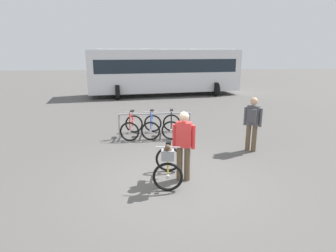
# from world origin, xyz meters

# --- Properties ---
(ground_plane) EXTENTS (80.00, 80.00, 0.00)m
(ground_plane) POSITION_xyz_m (0.00, 0.00, 0.00)
(ground_plane) COLOR #514F4C
(bike_rack_rail) EXTENTS (2.51, 0.10, 0.88)m
(bike_rack_rail) POSITION_xyz_m (-0.35, 3.56, 0.64)
(bike_rack_rail) COLOR #99999E
(bike_rack_rail) RESTS_ON ground
(racked_bike_red) EXTENTS (0.79, 1.17, 0.97)m
(racked_bike_red) POSITION_xyz_m (-1.16, 3.72, 0.37)
(racked_bike_red) COLOR black
(racked_bike_red) RESTS_ON ground
(racked_bike_blue) EXTENTS (0.78, 1.18, 0.98)m
(racked_bike_blue) POSITION_xyz_m (-0.46, 3.73, 0.37)
(racked_bike_blue) COLOR black
(racked_bike_blue) RESTS_ON ground
(racked_bike_black) EXTENTS (0.79, 1.16, 0.97)m
(racked_bike_black) POSITION_xyz_m (0.24, 3.75, 0.37)
(racked_bike_black) COLOR black
(racked_bike_black) RESTS_ON ground
(featured_bicycle) EXTENTS (0.78, 1.24, 1.09)m
(featured_bicycle) POSITION_xyz_m (-0.23, 0.02, 0.49)
(featured_bicycle) COLOR black
(featured_bicycle) RESTS_ON ground
(person_with_featured_bike) EXTENTS (0.51, 0.30, 1.64)m
(person_with_featured_bike) POSITION_xyz_m (0.14, 0.15, 0.91)
(person_with_featured_bike) COLOR brown
(person_with_featured_bike) RESTS_ON ground
(pedestrian_with_backpack) EXTENTS (0.47, 0.45, 1.64)m
(pedestrian_with_backpack) POSITION_xyz_m (2.45, 1.89, 0.94)
(pedestrian_with_backpack) COLOR brown
(pedestrian_with_backpack) RESTS_ON ground
(bus_distant) EXTENTS (10.24, 4.27, 3.08)m
(bus_distant) POSITION_xyz_m (0.77, 13.34, 1.74)
(bus_distant) COLOR silver
(bus_distant) RESTS_ON ground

